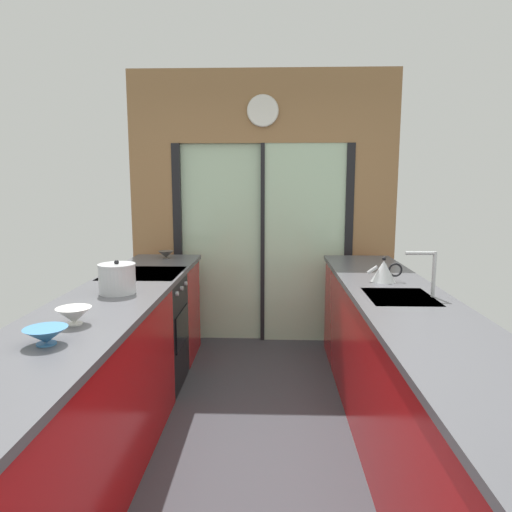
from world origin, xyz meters
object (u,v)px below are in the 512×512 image
oven_range (146,330)px  mixing_bowl_near (46,336)px  kettle (384,271)px  mixing_bowl_far (166,254)px  mixing_bowl_mid (74,315)px  stock_pot (117,278)px

oven_range → mixing_bowl_near: bearing=-89.4°
oven_range → kettle: 1.90m
mixing_bowl_far → mixing_bowl_near: bearing=-90.0°
mixing_bowl_near → mixing_bowl_mid: (0.00, 0.29, 0.01)m
stock_pot → oven_range: bearing=91.6°
mixing_bowl_near → kettle: kettle is taller
oven_range → mixing_bowl_far: size_ratio=6.57×
oven_range → stock_pot: size_ratio=3.92×
mixing_bowl_near → stock_pot: 0.96m
mixing_bowl_near → mixing_bowl_mid: size_ratio=1.09×
oven_range → stock_pot: (0.02, -0.67, 0.56)m
oven_range → stock_pot: 0.87m
mixing_bowl_near → kettle: (1.78, 1.38, 0.04)m
oven_range → kettle: (1.80, -0.26, 0.54)m
mixing_bowl_mid → stock_pot: (-0.00, 0.67, 0.05)m
oven_range → stock_pot: stock_pot is taller
stock_pot → kettle: (1.78, 0.42, -0.02)m
oven_range → mixing_bowl_mid: bearing=-89.2°
mixing_bowl_mid → mixing_bowl_far: size_ratio=1.24×
oven_range → stock_pot: bearing=-88.4°
stock_pot → kettle: stock_pot is taller
mixing_bowl_mid → kettle: 2.08m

